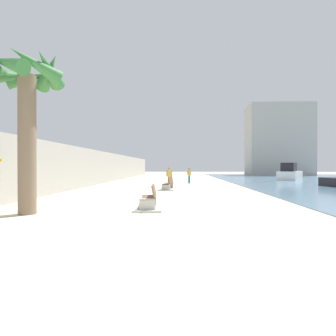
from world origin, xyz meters
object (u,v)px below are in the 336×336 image
at_px(bench_near, 149,203).
at_px(bench_far, 168,187).
at_px(boat_outer, 290,173).
at_px(palm_tree, 27,96).
at_px(person_walking, 169,175).
at_px(person_standing, 189,174).

bearing_deg(bench_near, bench_far, 87.79).
bearing_deg(bench_far, boat_outer, 45.19).
height_order(palm_tree, person_walking, palm_tree).
bearing_deg(bench_far, person_standing, 76.38).
relative_size(bench_far, person_walking, 1.33).
distance_m(palm_tree, bench_near, 6.06).
height_order(person_standing, boat_outer, boat_outer).
height_order(bench_near, bench_far, same).
bearing_deg(person_walking, bench_far, -89.12).
bearing_deg(person_walking, bench_near, -91.46).
height_order(person_walking, person_standing, person_walking).
bearing_deg(bench_near, person_walking, 88.54).
relative_size(bench_near, person_standing, 1.33).
xyz_separation_m(bench_near, person_standing, (2.12, 16.24, 0.71)).
xyz_separation_m(palm_tree, bench_far, (4.62, 10.31, -4.06)).
relative_size(palm_tree, bench_far, 2.68).
xyz_separation_m(bench_far, person_walking, (-0.04, 2.84, 0.74)).
distance_m(palm_tree, person_standing, 19.08).
height_order(palm_tree, boat_outer, palm_tree).
bearing_deg(palm_tree, bench_far, 65.87).
xyz_separation_m(palm_tree, boat_outer, (19.43, 25.22, -3.47)).
bearing_deg(person_standing, person_walking, -112.04).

